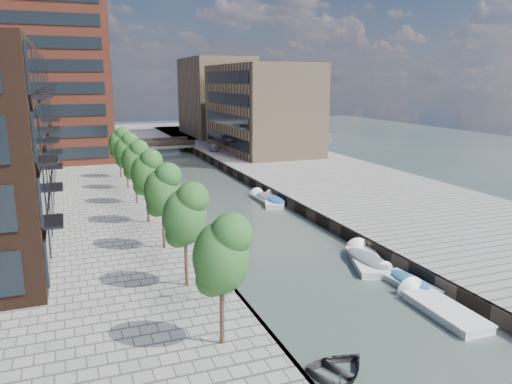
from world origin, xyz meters
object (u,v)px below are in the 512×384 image
tree_2 (162,188)px  tree_4 (135,159)px  sloop_4 (143,178)px  tree_6 (119,142)px  sloop_1 (203,249)px  motorboat_2 (436,307)px  sloop_3 (177,208)px  motorboat_0 (405,282)px  motorboat_4 (265,198)px  car (214,147)px  tree_0 (221,253)px  tree_3 (146,171)px  sloop_0 (329,381)px  tree_1 (185,213)px  tree_5 (126,149)px  sloop_2 (200,247)px  motorboat_1 (365,260)px  motorboat_3 (273,201)px  bridge (155,145)px

tree_2 → tree_4: same height
sloop_4 → tree_6: bearing=152.2°
sloop_1 → motorboat_2: motorboat_2 is taller
sloop_3 → motorboat_0: bearing=-161.8°
motorboat_4 → car: 31.92m
tree_0 → tree_6: size_ratio=1.00×
tree_3 → sloop_0: bearing=-80.9°
tree_1 → tree_5: 28.00m
tree_1 → sloop_2: (3.10, 9.12, -5.31)m
motorboat_1 → motorboat_4: size_ratio=1.16×
motorboat_3 → motorboat_4: (-0.50, 1.28, -0.01)m
tree_5 → motorboat_3: size_ratio=1.06×
motorboat_4 → motorboat_3: bearing=-68.8°
tree_6 → tree_0: bearing=-90.0°
sloop_0 → sloop_4: bearing=-22.2°
sloop_3 → motorboat_4: 9.42m
tree_1 → sloop_1: tree_1 is taller
motorboat_3 → bridge: bearing=97.5°
bridge → car: size_ratio=3.66×
tree_4 → sloop_4: 18.68m
motorboat_1 → motorboat_2: motorboat_2 is taller
tree_6 → motorboat_1: tree_6 is taller
tree_1 → tree_3: same height
tree_4 → motorboat_3: tree_4 is taller
motorboat_0 → sloop_3: bearing=111.3°
motorboat_2 → sloop_2: bearing=122.5°
motorboat_4 → tree_3: bearing=-151.2°
sloop_0 → tree_1: bearing=-2.1°
tree_4 → motorboat_3: size_ratio=1.06×
tree_4 → tree_5: (0.00, 7.00, 0.00)m
tree_1 → sloop_4: 39.13m
sloop_4 → motorboat_0: (10.28, -41.19, 0.19)m
tree_3 → tree_4: size_ratio=1.00×
sloop_0 → motorboat_3: (10.09, 30.10, 0.22)m
tree_0 → tree_2: same height
motorboat_1 → tree_6: bearing=111.5°
tree_0 → tree_3: 21.00m
tree_1 → motorboat_3: (13.92, 20.10, -5.09)m
tree_2 → tree_5: 21.00m
motorboat_1 → motorboat_3: size_ratio=1.06×
tree_0 → motorboat_4: (13.42, 28.38, -5.10)m
sloop_2 → motorboat_1: bearing=-133.8°
tree_1 → sloop_1: bearing=69.5°
tree_1 → motorboat_4: 25.75m
tree_4 → sloop_4: (3.10, 17.64, -5.31)m
motorboat_1 → tree_5: bearing=116.5°
motorboat_2 → sloop_3: bearing=107.7°
bridge → sloop_4: 23.04m
motorboat_3 → motorboat_4: motorboat_3 is taller
tree_0 → sloop_0: bearing=-38.1°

